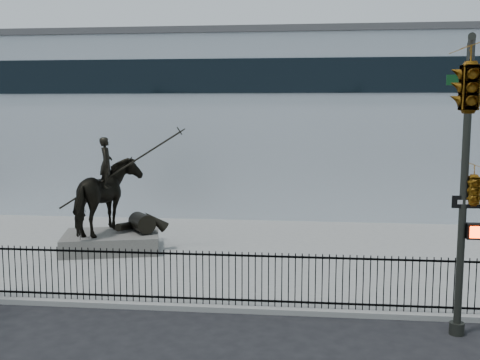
# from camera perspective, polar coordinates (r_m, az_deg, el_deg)

# --- Properties ---
(ground) EXTENTS (120.00, 120.00, 0.00)m
(ground) POSITION_cam_1_polar(r_m,az_deg,el_deg) (14.87, -6.66, -14.48)
(ground) COLOR black
(ground) RESTS_ON ground
(plaza) EXTENTS (30.00, 12.00, 0.15)m
(plaza) POSITION_cam_1_polar(r_m,az_deg,el_deg) (21.39, -2.48, -7.41)
(plaza) COLOR gray
(plaza) RESTS_ON ground
(building) EXTENTS (44.00, 14.00, 9.00)m
(building) POSITION_cam_1_polar(r_m,az_deg,el_deg) (33.61, 0.81, 5.60)
(building) COLOR silver
(building) RESTS_ON ground
(picket_fence) EXTENTS (22.10, 0.10, 1.50)m
(picket_fence) POSITION_cam_1_polar(r_m,az_deg,el_deg) (15.72, -5.69, -9.76)
(picket_fence) COLOR black
(picket_fence) RESTS_ON plaza
(statue_plinth) EXTENTS (4.01, 3.21, 0.66)m
(statue_plinth) POSITION_cam_1_polar(r_m,az_deg,el_deg) (21.92, -12.93, -6.14)
(statue_plinth) COLOR #4F4C48
(statue_plinth) RESTS_ON plaza
(equestrian_statue) EXTENTS (4.39, 3.28, 3.82)m
(equestrian_statue) POSITION_cam_1_polar(r_m,az_deg,el_deg) (21.58, -12.88, -1.71)
(equestrian_statue) COLOR black
(equestrian_statue) RESTS_ON statue_plinth
(traffic_signal_right) EXTENTS (2.17, 6.86, 7.00)m
(traffic_signal_right) POSITION_cam_1_polar(r_m,az_deg,el_deg) (11.94, 22.42, 3.61)
(traffic_signal_right) COLOR #242621
(traffic_signal_right) RESTS_ON ground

